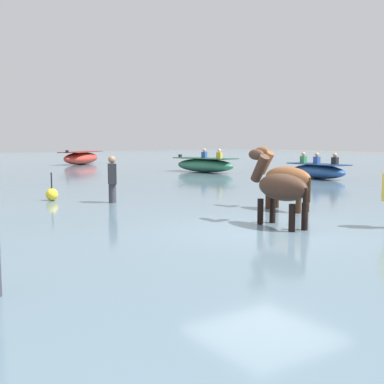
% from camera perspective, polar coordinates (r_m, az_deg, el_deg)
% --- Properties ---
extents(ground_plane, '(120.00, 120.00, 0.00)m').
position_cam_1_polar(ground_plane, '(9.48, 8.66, -6.46)').
color(ground_plane, '#666051').
extents(water_surface, '(90.00, 90.00, 0.38)m').
position_cam_1_polar(water_surface, '(17.99, -13.69, 0.07)').
color(water_surface, slate).
rests_on(water_surface, ground).
extents(horse_lead_chestnut, '(0.56, 1.73, 1.88)m').
position_cam_1_polar(horse_lead_chestnut, '(11.79, 10.88, 1.47)').
color(horse_lead_chestnut, brown).
rests_on(horse_lead_chestnut, ground).
extents(horse_trailing_dark_bay, '(0.54, 1.72, 1.87)m').
position_cam_1_polar(horse_trailing_dark_bay, '(9.53, 10.28, 0.32)').
color(horse_trailing_dark_bay, '#382319').
rests_on(horse_trailing_dark_bay, ground).
extents(boat_mid_channel, '(3.96, 3.79, 0.99)m').
position_cam_1_polar(boat_mid_channel, '(33.17, -12.91, 3.92)').
color(boat_mid_channel, '#BC382D').
rests_on(boat_mid_channel, water_surface).
extents(boat_distant_west, '(1.25, 2.99, 1.12)m').
position_cam_1_polar(boat_distant_west, '(21.55, 14.58, 2.44)').
color(boat_distant_west, '#28518E').
rests_on(boat_distant_west, water_surface).
extents(boat_far_inshore, '(2.13, 3.72, 1.21)m').
position_cam_1_polar(boat_far_inshore, '(24.79, 1.52, 3.21)').
color(boat_far_inshore, '#337556').
rests_on(boat_far_inshore, water_surface).
extents(person_wading_mid, '(0.30, 0.37, 1.63)m').
position_cam_1_polar(person_wading_mid, '(13.08, -9.35, 0.89)').
color(person_wading_mid, '#383842').
rests_on(person_wading_mid, ground).
extents(channel_buoy, '(0.34, 0.34, 0.78)m').
position_cam_1_polar(channel_buoy, '(13.95, -16.15, -0.25)').
color(channel_buoy, yellow).
rests_on(channel_buoy, water_surface).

